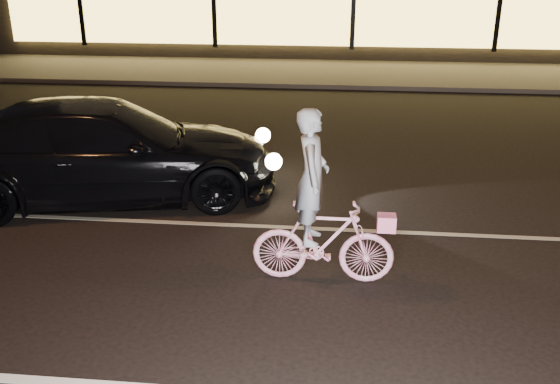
# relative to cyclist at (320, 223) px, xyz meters

# --- Properties ---
(ground) EXTENTS (90.00, 90.00, 0.00)m
(ground) POSITION_rel_cyclist_xyz_m (0.42, -0.59, -0.73)
(ground) COLOR black
(ground) RESTS_ON ground
(lane_stripe_far) EXTENTS (60.00, 0.10, 0.01)m
(lane_stripe_far) POSITION_rel_cyclist_xyz_m (0.42, 1.41, -0.73)
(lane_stripe_far) COLOR gray
(lane_stripe_far) RESTS_ON ground
(sidewalk) EXTENTS (30.00, 4.00, 0.12)m
(sidewalk) POSITION_rel_cyclist_xyz_m (0.42, 12.41, -0.67)
(sidewalk) COLOR #383533
(sidewalk) RESTS_ON ground
(cyclist) EXTENTS (1.64, 0.56, 2.06)m
(cyclist) POSITION_rel_cyclist_xyz_m (0.00, 0.00, 0.00)
(cyclist) COLOR #E12F70
(cyclist) RESTS_ON ground
(sedan) EXTENTS (5.55, 3.29, 1.51)m
(sedan) POSITION_rel_cyclist_xyz_m (-3.36, 2.28, 0.02)
(sedan) COLOR black
(sedan) RESTS_ON ground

